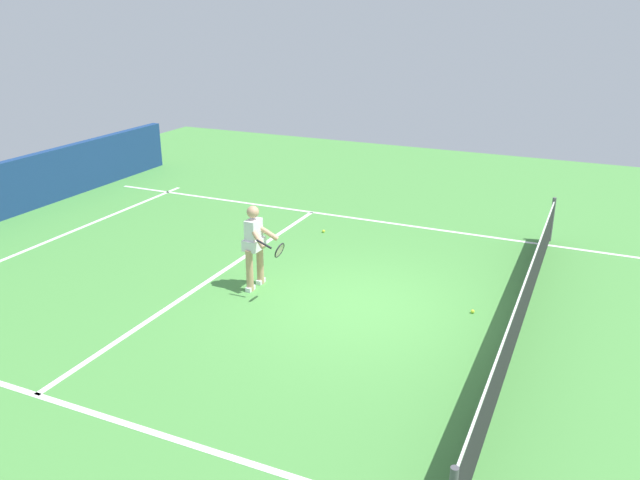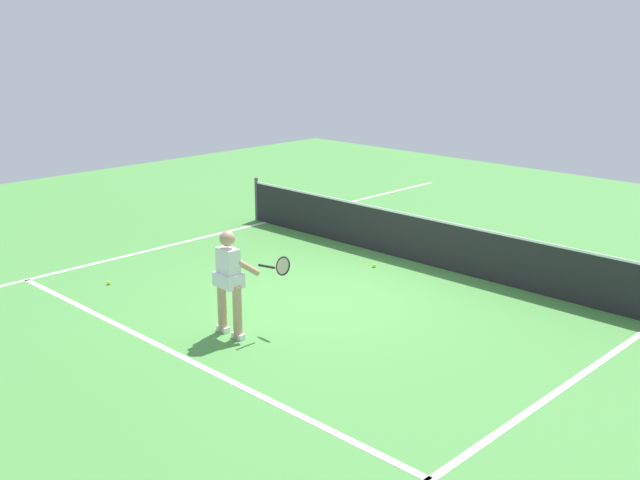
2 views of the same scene
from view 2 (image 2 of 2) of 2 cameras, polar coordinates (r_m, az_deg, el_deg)
ground_plane at (r=12.42m, az=0.26°, el=-4.35°), size 25.64×25.64×0.00m
service_line_marking at (r=10.63m, az=-11.10°, el=-8.24°), size 8.66×0.10×0.01m
sideline_left_marking at (r=15.59m, az=-11.27°, el=-0.41°), size 0.10×17.72×0.01m
sideline_right_marking at (r=10.14m, az=18.44°, el=-10.03°), size 0.10×17.72×0.01m
court_net at (r=14.18m, az=7.62°, el=0.04°), size 9.34×0.08×0.98m
tennis_player at (r=10.76m, az=-6.73°, el=-2.91°), size 0.79×0.92×1.55m
tennis_ball_near at (r=13.51m, az=-15.60°, el=-3.12°), size 0.07×0.07×0.07m
tennis_ball_mid at (r=13.96m, az=4.09°, el=-1.93°), size 0.07×0.07×0.07m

